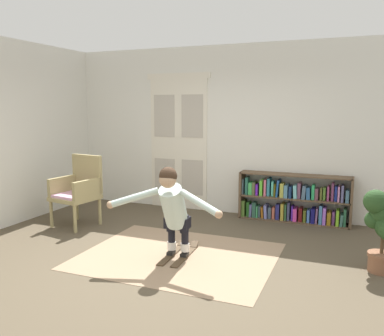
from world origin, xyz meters
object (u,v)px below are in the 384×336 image
at_px(bookshelf, 293,201).
at_px(wicker_chair, 79,189).
at_px(potted_plant, 384,224).
at_px(skis_pair, 179,253).
at_px(person_skier, 173,206).

distance_m(bookshelf, wicker_chair, 3.45).
height_order(wicker_chair, potted_plant, wicker_chair).
xyz_separation_m(potted_plant, skis_pair, (-2.34, -0.41, -0.53)).
xyz_separation_m(wicker_chair, skis_pair, (2.01, -0.64, -0.56)).
bearing_deg(bookshelf, skis_pair, -117.78).
bearing_deg(potted_plant, wicker_chair, 176.99).
height_order(bookshelf, person_skier, person_skier).
bearing_deg(bookshelf, potted_plant, -53.77).
distance_m(bookshelf, skis_pair, 2.39).
relative_size(bookshelf, skis_pair, 2.15).
height_order(bookshelf, potted_plant, potted_plant).
relative_size(bookshelf, potted_plant, 1.89).
bearing_deg(bookshelf, wicker_chair, -154.87).
relative_size(potted_plant, skis_pair, 1.14).
bearing_deg(potted_plant, person_skier, -165.26).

